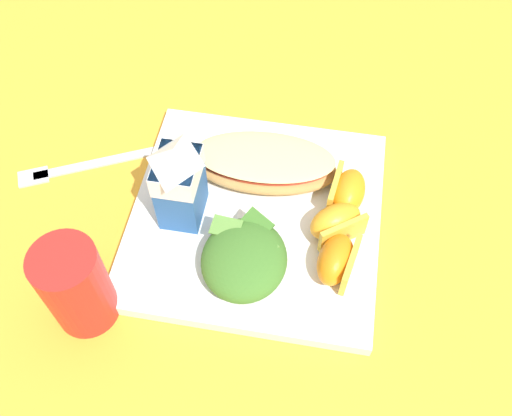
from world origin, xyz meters
TOP-DOWN VIEW (x-y plane):
  - ground at (0.00, 0.00)m, footprint 3.00×3.00m
  - white_plate at (0.00, 0.00)m, footprint 0.28×0.28m
  - cheesy_pizza_bread at (0.06, -0.00)m, footprint 0.09×0.17m
  - green_salad_pile at (-0.07, 0.00)m, footprint 0.11×0.09m
  - milk_carton at (-0.01, 0.08)m, footprint 0.06×0.04m
  - orange_wedge_front at (-0.06, -0.10)m, footprint 0.07×0.05m
  - orange_wedge_middle at (-0.01, -0.09)m, footprint 0.06×0.07m
  - orange_wedge_rear at (0.03, -0.10)m, footprint 0.06×0.04m
  - metal_fork at (0.04, 0.22)m, footprint 0.10×0.18m
  - drinking_red_cup at (-0.14, 0.15)m, footprint 0.06×0.06m

SIDE VIEW (x-z plane):
  - ground at x=0.00m, z-range 0.00..0.00m
  - metal_fork at x=0.04m, z-range 0.00..0.01m
  - white_plate at x=0.00m, z-range 0.00..0.02m
  - cheesy_pizza_bread at x=0.06m, z-range 0.02..0.05m
  - orange_wedge_front at x=-0.06m, z-range 0.02..0.06m
  - orange_wedge_middle at x=-0.01m, z-range 0.02..0.06m
  - orange_wedge_rear at x=0.03m, z-range 0.02..0.06m
  - green_salad_pile at x=-0.07m, z-range 0.02..0.06m
  - drinking_red_cup at x=-0.14m, z-range 0.00..0.11m
  - milk_carton at x=-0.01m, z-range 0.02..0.13m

